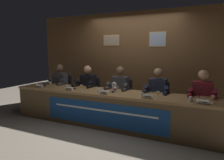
{
  "coord_description": "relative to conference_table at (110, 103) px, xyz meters",
  "views": [
    {
      "loc": [
        1.79,
        -3.82,
        1.59
      ],
      "look_at": [
        0.0,
        0.0,
        0.98
      ],
      "focal_mm": 32.61,
      "sensor_mm": 36.0,
      "label": 1
    }
  ],
  "objects": [
    {
      "name": "juice_glass_left",
      "position": [
        -0.65,
        -0.05,
        0.3
      ],
      "size": [
        0.06,
        0.06,
        0.12
      ],
      "color": "white",
      "rests_on": "conference_table"
    },
    {
      "name": "microphone_center",
      "position": [
        0.04,
        0.11,
        0.29
      ],
      "size": [
        0.06,
        0.17,
        0.22
      ],
      "color": "black",
      "rests_on": "conference_table"
    },
    {
      "name": "water_cup_center",
      "position": [
        -0.21,
        -0.08,
        0.25
      ],
      "size": [
        0.06,
        0.06,
        0.08
      ],
      "color": "silver",
      "rests_on": "conference_table"
    },
    {
      "name": "juice_glass_far_right",
      "position": [
        1.9,
        -0.04,
        0.3
      ],
      "size": [
        0.06,
        0.06,
        0.12
      ],
      "color": "white",
      "rests_on": "conference_table"
    },
    {
      "name": "nameplate_right",
      "position": [
        0.85,
        -0.16,
        0.26
      ],
      "size": [
        0.17,
        0.06,
        0.08
      ],
      "color": "white",
      "rests_on": "conference_table"
    },
    {
      "name": "panelist_center",
      "position": [
        0.0,
        0.5,
        0.21
      ],
      "size": [
        0.51,
        0.48,
        1.24
      ],
      "color": "black",
      "rests_on": "ground_plane"
    },
    {
      "name": "microphone_far_right",
      "position": [
        1.7,
        0.06,
        0.29
      ],
      "size": [
        0.06,
        0.17,
        0.22
      ],
      "color": "black",
      "rests_on": "conference_table"
    },
    {
      "name": "nameplate_far_right",
      "position": [
        1.76,
        -0.18,
        0.26
      ],
      "size": [
        0.19,
        0.06,
        0.08
      ],
      "color": "white",
      "rests_on": "conference_table"
    },
    {
      "name": "microphone_right",
      "position": [
        0.85,
        0.13,
        0.29
      ],
      "size": [
        0.06,
        0.17,
        0.22
      ],
      "color": "black",
      "rests_on": "conference_table"
    },
    {
      "name": "nameplate_left",
      "position": [
        -0.91,
        -0.15,
        0.26
      ],
      "size": [
        0.17,
        0.06,
        0.08
      ],
      "color": "white",
      "rests_on": "conference_table"
    },
    {
      "name": "microphone_far_left",
      "position": [
        -1.76,
        0.06,
        0.29
      ],
      "size": [
        0.06,
        0.17,
        0.22
      ],
      "color": "black",
      "rests_on": "conference_table"
    },
    {
      "name": "chair_center",
      "position": [
        0.0,
        0.7,
        -0.07
      ],
      "size": [
        0.44,
        0.44,
        0.91
      ],
      "color": "black",
      "rests_on": "ground_plane"
    },
    {
      "name": "chair_far_right",
      "position": [
        1.74,
        0.7,
        -0.07
      ],
      "size": [
        0.44,
        0.44,
        0.91
      ],
      "color": "black",
      "rests_on": "ground_plane"
    },
    {
      "name": "chair_right",
      "position": [
        0.87,
        0.7,
        -0.07
      ],
      "size": [
        0.44,
        0.44,
        0.91
      ],
      "color": "black",
      "rests_on": "ground_plane"
    },
    {
      "name": "panelist_left",
      "position": [
        -0.87,
        0.5,
        0.21
      ],
      "size": [
        0.51,
        0.48,
        1.24
      ],
      "color": "black",
      "rests_on": "ground_plane"
    },
    {
      "name": "conference_table",
      "position": [
        0.0,
        0.0,
        0.0
      ],
      "size": [
        4.64,
        0.79,
        0.73
      ],
      "color": "olive",
      "rests_on": "ground_plane"
    },
    {
      "name": "panelist_right",
      "position": [
        0.87,
        0.5,
        0.21
      ],
      "size": [
        0.51,
        0.48,
        1.24
      ],
      "color": "black",
      "rests_on": "ground_plane"
    },
    {
      "name": "juice_glass_right",
      "position": [
        1.01,
        -0.05,
        0.3
      ],
      "size": [
        0.06,
        0.06,
        0.12
      ],
      "color": "white",
      "rests_on": "conference_table"
    },
    {
      "name": "nameplate_center",
      "position": [
        -0.04,
        -0.17,
        0.26
      ],
      "size": [
        0.18,
        0.06,
        0.08
      ],
      "color": "white",
      "rests_on": "conference_table"
    },
    {
      "name": "microphone_left",
      "position": [
        -0.88,
        0.07,
        0.29
      ],
      "size": [
        0.06,
        0.17,
        0.22
      ],
      "color": "black",
      "rests_on": "conference_table"
    },
    {
      "name": "water_cup_far_right",
      "position": [
        1.57,
        -0.06,
        0.25
      ],
      "size": [
        0.06,
        0.06,
        0.08
      ],
      "color": "silver",
      "rests_on": "conference_table"
    },
    {
      "name": "chair_far_left",
      "position": [
        -1.74,
        0.7,
        -0.07
      ],
      "size": [
        0.44,
        0.44,
        0.91
      ],
      "color": "black",
      "rests_on": "ground_plane"
    },
    {
      "name": "wall_back_panelled",
      "position": [
        0.0,
        1.51,
        0.79
      ],
      "size": [
        5.84,
        0.14,
        2.6
      ],
      "color": "brown",
      "rests_on": "ground_plane"
    },
    {
      "name": "water_cup_right",
      "position": [
        0.72,
        -0.11,
        0.25
      ],
      "size": [
        0.06,
        0.06,
        0.08
      ],
      "color": "silver",
      "rests_on": "conference_table"
    },
    {
      "name": "chair_left",
      "position": [
        -0.87,
        0.7,
        -0.07
      ],
      "size": [
        0.44,
        0.44,
        0.91
      ],
      "color": "black",
      "rests_on": "ground_plane"
    },
    {
      "name": "panelist_far_left",
      "position": [
        -1.74,
        0.5,
        0.21
      ],
      "size": [
        0.51,
        0.48,
        1.24
      ],
      "color": "black",
      "rests_on": "ground_plane"
    },
    {
      "name": "panelist_far_right",
      "position": [
        1.74,
        0.5,
        0.21
      ],
      "size": [
        0.51,
        0.48,
        1.24
      ],
      "color": "black",
      "rests_on": "ground_plane"
    },
    {
      "name": "water_pitcher_central",
      "position": [
        0.04,
        0.15,
        0.31
      ],
      "size": [
        0.15,
        0.1,
        0.21
      ],
      "color": "silver",
      "rests_on": "conference_table"
    },
    {
      "name": "juice_glass_center",
      "position": [
        0.14,
        -0.02,
        0.3
      ],
      "size": [
        0.06,
        0.06,
        0.12
      ],
      "color": "white",
      "rests_on": "conference_table"
    },
    {
      "name": "juice_glass_far_left",
      "position": [
        -1.54,
        -0.02,
        0.3
      ],
      "size": [
        0.06,
        0.06,
        0.12
      ],
      "color": "white",
      "rests_on": "conference_table"
    },
    {
      "name": "water_cup_left",
      "position": [
        -1.04,
        -0.03,
        0.25
      ],
      "size": [
        0.06,
        0.06,
        0.08
      ],
      "color": "silver",
      "rests_on": "conference_table"
    },
    {
      "name": "ground_plane",
      "position": [
        0.0,
        0.12,
        -0.51
      ],
      "size": [
        12.0,
        12.0,
        0.0
      ],
      "primitive_type": "plane",
      "color": "gray"
    },
    {
      "name": "water_cup_far_left",
      "position": [
        -1.87,
        -0.11,
        0.25
      ],
      "size": [
        0.06,
        0.06,
        0.08
      ],
      "color": "silver",
      "rests_on": "conference_table"
    },
    {
      "name": "nameplate_far_left",
      "position": [
        -1.73,
        -0.18,
        0.26
      ],
      "size": [
        0.16,
        0.06,
        0.08
      ],
      "color": "white",
      "rests_on": "conference_table"
    }
  ]
}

